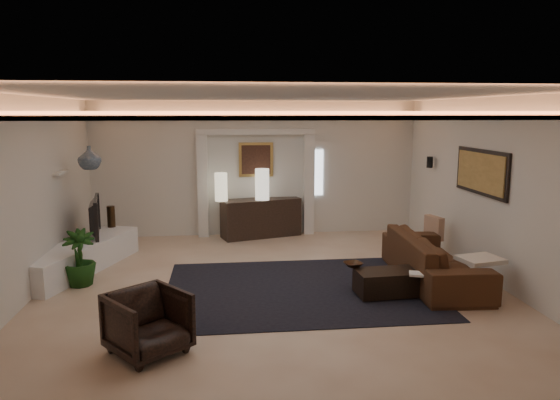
{
  "coord_description": "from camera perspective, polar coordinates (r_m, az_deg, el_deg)",
  "views": [
    {
      "loc": [
        -0.72,
        -7.61,
        2.67
      ],
      "look_at": [
        0.2,
        0.6,
        1.25
      ],
      "focal_mm": 33.04,
      "sensor_mm": 36.0,
      "label": 1
    }
  ],
  "objects": [
    {
      "name": "floor",
      "position": [
        8.1,
        -0.94,
        -9.5
      ],
      "size": [
        7.0,
        7.0,
        0.0
      ],
      "primitive_type": "plane",
      "color": "beige",
      "rests_on": "ground"
    },
    {
      "name": "ceiling",
      "position": [
        7.65,
        -1.01,
        11.47
      ],
      "size": [
        7.0,
        7.0,
        0.0
      ],
      "primitive_type": "plane",
      "rotation": [
        3.14,
        0.0,
        0.0
      ],
      "color": "white",
      "rests_on": "ground"
    },
    {
      "name": "wall_back",
      "position": [
        11.2,
        -2.68,
        3.49
      ],
      "size": [
        7.0,
        0.0,
        7.0
      ],
      "primitive_type": "plane",
      "rotation": [
        1.57,
        0.0,
        0.0
      ],
      "color": "silver",
      "rests_on": "ground"
    },
    {
      "name": "wall_front",
      "position": [
        4.35,
        3.44,
        -6.55
      ],
      "size": [
        7.0,
        0.0,
        7.0
      ],
      "primitive_type": "plane",
      "rotation": [
        -1.57,
        0.0,
        0.0
      ],
      "color": "silver",
      "rests_on": "ground"
    },
    {
      "name": "wall_left",
      "position": [
        8.19,
        -26.13,
        0.18
      ],
      "size": [
        0.0,
        7.0,
        7.0
      ],
      "primitive_type": "plane",
      "rotation": [
        1.57,
        0.0,
        1.57
      ],
      "color": "silver",
      "rests_on": "ground"
    },
    {
      "name": "wall_right",
      "position": [
        8.79,
        22.38,
        1.03
      ],
      "size": [
        0.0,
        7.0,
        7.0
      ],
      "primitive_type": "plane",
      "rotation": [
        1.57,
        0.0,
        -1.57
      ],
      "color": "silver",
      "rests_on": "ground"
    },
    {
      "name": "cove_soffit",
      "position": [
        7.65,
        -1.0,
        9.37
      ],
      "size": [
        7.0,
        7.0,
        0.04
      ],
      "primitive_type": "cube",
      "color": "silver",
      "rests_on": "ceiling"
    },
    {
      "name": "daylight_slit",
      "position": [
        11.36,
        4.15,
        3.05
      ],
      "size": [
        0.25,
        0.03,
        1.0
      ],
      "primitive_type": "cube",
      "color": "white",
      "rests_on": "wall_back"
    },
    {
      "name": "area_rug",
      "position": [
        7.96,
        2.11,
        -9.82
      ],
      "size": [
        4.0,
        3.0,
        0.01
      ],
      "primitive_type": "cube",
      "color": "black",
      "rests_on": "ground"
    },
    {
      "name": "pilaster_left",
      "position": [
        11.13,
        -8.55,
        1.53
      ],
      "size": [
        0.22,
        0.2,
        2.2
      ],
      "primitive_type": "cube",
      "color": "silver",
      "rests_on": "ground"
    },
    {
      "name": "pilaster_right",
      "position": [
        11.28,
        3.21,
        1.73
      ],
      "size": [
        0.22,
        0.2,
        2.2
      ],
      "primitive_type": "cube",
      "color": "silver",
      "rests_on": "ground"
    },
    {
      "name": "alcove_header",
      "position": [
        11.05,
        -2.68,
        7.56
      ],
      "size": [
        2.52,
        0.2,
        0.12
      ],
      "primitive_type": "cube",
      "color": "silver",
      "rests_on": "wall_back"
    },
    {
      "name": "painting_frame",
      "position": [
        11.15,
        -2.68,
        4.49
      ],
      "size": [
        0.74,
        0.04,
        0.74
      ],
      "primitive_type": "cube",
      "color": "tan",
      "rests_on": "wall_back"
    },
    {
      "name": "painting_canvas",
      "position": [
        11.13,
        -2.67,
        4.48
      ],
      "size": [
        0.62,
        0.02,
        0.62
      ],
      "primitive_type": "cube",
      "color": "#4C2D1E",
      "rests_on": "wall_back"
    },
    {
      "name": "art_panel_frame",
      "position": [
        9.01,
        21.4,
        2.89
      ],
      "size": [
        0.04,
        1.64,
        0.74
      ],
      "primitive_type": "cube",
      "color": "black",
      "rests_on": "wall_right"
    },
    {
      "name": "art_panel_gold",
      "position": [
        9.0,
        21.26,
        2.9
      ],
      "size": [
        0.02,
        1.5,
        0.62
      ],
      "primitive_type": "cube",
      "color": "tan",
      "rests_on": "wall_right"
    },
    {
      "name": "wall_sconce",
      "position": [
        10.68,
        16.25,
        4.04
      ],
      "size": [
        0.12,
        0.12,
        0.22
      ],
      "primitive_type": "cylinder",
      "color": "black",
      "rests_on": "wall_right"
    },
    {
      "name": "wall_niche",
      "position": [
        9.47,
        -23.07,
        2.78
      ],
      "size": [
        0.1,
        0.55,
        0.04
      ],
      "primitive_type": "cube",
      "color": "silver",
      "rests_on": "wall_left"
    },
    {
      "name": "console",
      "position": [
        11.13,
        -2.12,
        -2.03
      ],
      "size": [
        1.77,
        0.98,
        0.84
      ],
      "primitive_type": "cube",
      "rotation": [
        0.0,
        0.0,
        0.29
      ],
      "color": "black",
      "rests_on": "ground"
    },
    {
      "name": "lamp_left",
      "position": [
        10.84,
        -6.54,
        1.3
      ],
      "size": [
        0.29,
        0.29,
        0.59
      ],
      "primitive_type": "cylinder",
      "rotation": [
        0.0,
        0.0,
        -0.12
      ],
      "color": "#FDF0C5",
      "rests_on": "console"
    },
    {
      "name": "lamp_right",
      "position": [
        10.91,
        -1.99,
        1.42
      ],
      "size": [
        0.38,
        0.38,
        0.66
      ],
      "primitive_type": "cylinder",
      "rotation": [
        0.0,
        0.0,
        0.34
      ],
      "color": "white",
      "rests_on": "console"
    },
    {
      "name": "media_ledge",
      "position": [
        9.41,
        -21.24,
        -6.0
      ],
      "size": [
        1.55,
        2.8,
        0.51
      ],
      "primitive_type": "cube",
      "rotation": [
        0.0,
        0.0,
        -0.34
      ],
      "color": "white",
      "rests_on": "ground"
    },
    {
      "name": "tv",
      "position": [
        9.81,
        -20.28,
        -1.92
      ],
      "size": [
        1.19,
        0.38,
        0.68
      ],
      "primitive_type": "imported",
      "rotation": [
        0.0,
        0.0,
        1.77
      ],
      "color": "black",
      "rests_on": "media_ledge"
    },
    {
      "name": "figurine",
      "position": [
        10.41,
        -18.18,
        -1.99
      ],
      "size": [
        0.17,
        0.17,
        0.41
      ],
      "primitive_type": "cylinder",
      "rotation": [
        0.0,
        0.0,
        -0.15
      ],
      "color": "#2F1E0F",
      "rests_on": "media_ledge"
    },
    {
      "name": "ginger_jar",
      "position": [
        9.64,
        -20.35,
        4.41
      ],
      "size": [
        0.49,
        0.49,
        0.41
      ],
      "primitive_type": "imported",
      "rotation": [
        0.0,
        0.0,
        0.3
      ],
      "color": "#3C4B58",
      "rests_on": "wall_niche"
    },
    {
      "name": "plant",
      "position": [
        8.59,
        -21.35,
        -6.01
      ],
      "size": [
        0.59,
        0.59,
        0.88
      ],
      "primitive_type": "imported",
      "rotation": [
        0.0,
        0.0,
        0.22
      ],
      "color": "#15390F",
      "rests_on": "ground"
    },
    {
      "name": "sofa",
      "position": [
        8.57,
        16.65,
        -6.26
      ],
      "size": [
        2.56,
        1.09,
        0.74
      ],
      "primitive_type": "imported",
      "rotation": [
        0.0,
        0.0,
        1.53
      ],
      "color": "brown",
      "rests_on": "ground"
    },
    {
      "name": "throw_blanket",
      "position": [
        8.07,
        21.29,
        -6.16
      ],
      "size": [
        0.67,
        0.59,
        0.06
      ],
      "primitive_type": "cube",
      "rotation": [
        0.0,
        0.0,
        0.21
      ],
      "color": "beige",
      "rests_on": "sofa"
    },
    {
      "name": "throw_pillow",
      "position": [
        9.96,
        16.67,
        -2.96
      ],
      "size": [
        0.24,
        0.45,
        0.43
      ],
      "primitive_type": "cube",
      "rotation": [
        0.0,
        0.0,
        0.27
      ],
      "color": "tan",
      "rests_on": "sofa"
    },
    {
      "name": "coffee_table",
      "position": [
        7.8,
        11.9,
        -8.88
      ],
      "size": [
        0.97,
        0.57,
        0.35
      ],
      "primitive_type": "cube",
      "rotation": [
        0.0,
        0.0,
        0.06
      ],
      "color": "black",
      "rests_on": "ground"
    },
    {
      "name": "bowl",
      "position": [
        7.84,
        8.1,
        -6.86
      ],
      "size": [
        0.34,
        0.34,
        0.07
      ],
      "primitive_type": "imported",
      "rotation": [
        0.0,
        0.0,
        0.3
      ],
      "color": "#301D11",
      "rests_on": "coffee_table"
    },
    {
      "name": "magazine",
      "position": [
        7.63,
        15.18,
        -7.72
      ],
      "size": [
        0.33,
        0.28,
        0.03
      ],
      "primitive_type": "cube",
      "rotation": [
        0.0,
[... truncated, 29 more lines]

